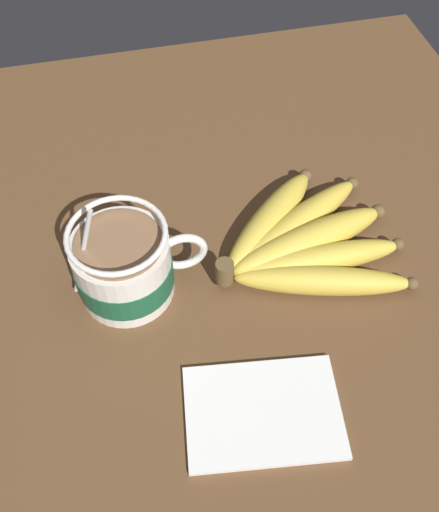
# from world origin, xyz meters

# --- Properties ---
(table) EXTENTS (0.94, 0.94, 0.03)m
(table) POSITION_xyz_m (0.00, 0.00, 0.02)
(table) COLOR brown
(table) RESTS_ON ground
(coffee_mug) EXTENTS (0.14, 0.10, 0.14)m
(coffee_mug) POSITION_xyz_m (-0.06, 0.02, 0.08)
(coffee_mug) COLOR white
(coffee_mug) RESTS_ON table
(banana_bunch) EXTENTS (0.22, 0.21, 0.04)m
(banana_bunch) POSITION_xyz_m (0.14, 0.03, 0.05)
(banana_bunch) COLOR brown
(banana_bunch) RESTS_ON table
(napkin) EXTENTS (0.16, 0.12, 0.01)m
(napkin) POSITION_xyz_m (0.04, -0.15, 0.04)
(napkin) COLOR white
(napkin) RESTS_ON table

